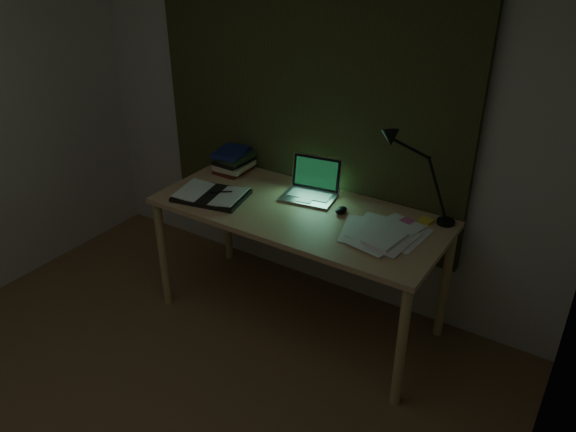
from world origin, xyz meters
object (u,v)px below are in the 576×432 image
loose_papers (377,234)px  desk_lamp (452,179)px  open_textbook (211,195)px  book_stack (233,160)px  laptop (309,182)px  desk (298,266)px

loose_papers → desk_lamp: 0.51m
open_textbook → loose_papers: open_textbook is taller
loose_papers → book_stack: bearing=167.0°
laptop → desk_lamp: (0.83, 0.15, 0.16)m
laptop → book_stack: laptop is taller
laptop → book_stack: bearing=163.6°
open_textbook → book_stack: 0.43m
laptop → book_stack: size_ratio=1.49×
laptop → desk_lamp: 0.85m
desk_lamp → loose_papers: bearing=-134.0°
laptop → loose_papers: 0.60m
book_stack → desk_lamp: size_ratio=0.44×
desk → open_textbook: (-0.55, -0.15, 0.42)m
desk → desk_lamp: bearing=21.3°
desk_lamp → desk: bearing=-164.4°
book_stack → desk_lamp: bearing=2.5°
open_textbook → desk_lamp: bearing=7.5°
desk_lamp → book_stack: bearing=176.8°
desk → book_stack: size_ratio=7.26×
book_stack → desk_lamp: (1.48, 0.06, 0.20)m
desk → open_textbook: 0.71m
desk → laptop: size_ratio=4.87×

